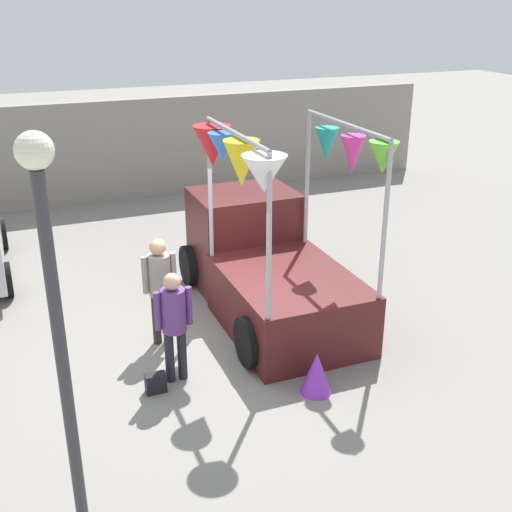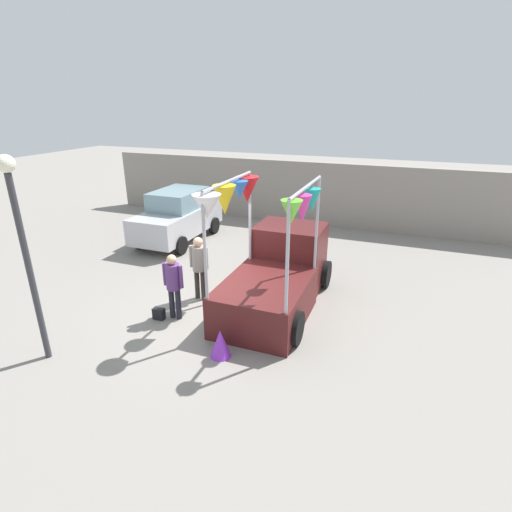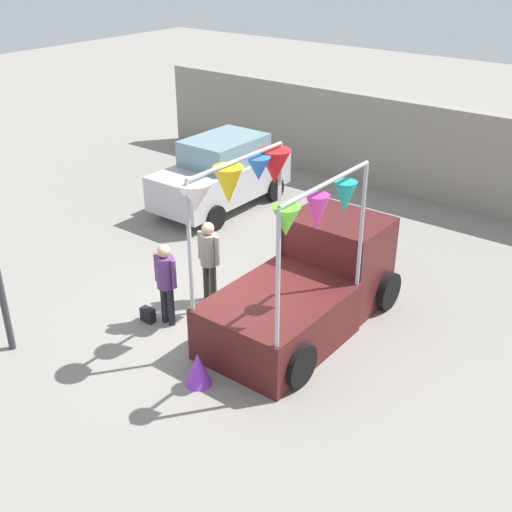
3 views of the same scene
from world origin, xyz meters
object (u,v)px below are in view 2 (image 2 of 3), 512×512
at_px(person_customer, 173,281).
at_px(folded_kite_bundle_violet, 220,343).
at_px(vendor_truck, 278,269).
at_px(street_lamp, 21,234).
at_px(handbag, 159,314).
at_px(person_vendor, 199,262).
at_px(parked_car, 178,216).

xyz_separation_m(person_customer, folded_kite_bundle_violet, (1.69, -1.01, -0.69)).
distance_m(vendor_truck, street_lamp, 5.68).
distance_m(person_customer, handbag, 0.94).
bearing_deg(person_vendor, vendor_truck, 16.87).
height_order(person_vendor, handbag, person_vendor).
relative_size(parked_car, handbag, 14.29).
distance_m(person_customer, folded_kite_bundle_violet, 2.09).
xyz_separation_m(person_vendor, folded_kite_bundle_violet, (1.61, -2.12, -0.74)).
height_order(person_customer, handbag, person_customer).
bearing_deg(person_vendor, folded_kite_bundle_violet, -52.75).
relative_size(person_customer, street_lamp, 0.40).
bearing_deg(parked_car, person_vendor, -52.40).
height_order(parked_car, person_customer, parked_car).
xyz_separation_m(vendor_truck, street_lamp, (-3.63, -4.00, 1.73)).
height_order(person_vendor, folded_kite_bundle_violet, person_vendor).
bearing_deg(parked_car, street_lamp, -79.65).
relative_size(parked_car, person_vendor, 2.32).
height_order(vendor_truck, street_lamp, street_lamp).
bearing_deg(parked_car, handbag, -63.58).
bearing_deg(person_customer, handbag, -150.26).
height_order(vendor_truck, handbag, vendor_truck).
bearing_deg(handbag, parked_car, 116.42).
distance_m(parked_car, handbag, 5.92).
xyz_separation_m(parked_car, street_lamp, (1.35, -7.37, 1.71)).
bearing_deg(street_lamp, person_vendor, 63.58).
relative_size(person_vendor, street_lamp, 0.42).
relative_size(vendor_truck, person_vendor, 2.41).
relative_size(vendor_truck, parked_car, 1.04).
bearing_deg(parked_car, folded_kite_bundle_violet, -52.52).
xyz_separation_m(parked_car, person_customer, (2.96, -5.05, 0.04)).
distance_m(handbag, street_lamp, 3.52).
distance_m(parked_car, person_customer, 5.86).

